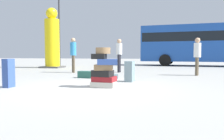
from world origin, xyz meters
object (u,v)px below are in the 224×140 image
suitcase_teal_right_side (87,75)px  person_passerby_in_red (73,52)px  suitcase_tower (104,70)px  suitcase_navy_behind_tower (9,73)px  suitcase_slate_left_side (108,76)px  suitcase_slate_upright_blue (130,71)px  lamp_post (59,8)px  person_bearded_onlooker (197,53)px  person_tourist_with_camera (119,52)px  parked_bus (215,42)px  yellow_dummy_statue (52,41)px

suitcase_teal_right_side → person_passerby_in_red: bearing=130.8°
suitcase_tower → suitcase_teal_right_side: 2.65m
suitcase_navy_behind_tower → suitcase_slate_left_side: bearing=54.6°
suitcase_slate_upright_blue → lamp_post: bearing=134.3°
suitcase_tower → suitcase_teal_right_side: (-1.26, 2.31, -0.34)m
person_bearded_onlooker → person_tourist_with_camera: 3.73m
person_tourist_with_camera → person_passerby_in_red: person_passerby_in_red is taller
suitcase_slate_upright_blue → lamp_post: 11.37m
suitcase_slate_upright_blue → lamp_post: lamp_post is taller
suitcase_teal_right_side → suitcase_slate_upright_blue: (1.79, -0.86, 0.21)m
suitcase_teal_right_side → parked_bus: bearing=66.2°
person_tourist_with_camera → yellow_dummy_statue: size_ratio=0.42×
suitcase_slate_left_side → person_tourist_with_camera: person_tourist_with_camera is taller
person_tourist_with_camera → person_passerby_in_red: 2.29m
suitcase_slate_left_side → person_bearded_onlooker: 4.11m
suitcase_slate_left_side → person_passerby_in_red: person_passerby_in_red is taller
suitcase_slate_upright_blue → parked_bus: 12.56m
suitcase_teal_right_side → person_bearded_onlooker: 4.83m
person_bearded_onlooker → lamp_post: size_ratio=0.24×
suitcase_teal_right_side → parked_bus: 12.69m
person_bearded_onlooker → person_passerby_in_red: (-5.80, 0.42, 0.07)m
suitcase_slate_left_side → yellow_dummy_statue: yellow_dummy_statue is taller
person_passerby_in_red → lamp_post: (-3.14, 5.30, 3.28)m
suitcase_navy_behind_tower → person_tourist_with_camera: bearing=72.4°
suitcase_slate_upright_blue → person_tourist_with_camera: size_ratio=0.41×
suitcase_slate_upright_blue → person_bearded_onlooker: person_bearded_onlooker is taller
suitcase_navy_behind_tower → parked_bus: 15.77m
person_bearded_onlooker → yellow_dummy_statue: (-8.69, 4.02, 0.82)m
person_bearded_onlooker → person_tourist_with_camera: size_ratio=0.96×
yellow_dummy_statue → person_bearded_onlooker: bearing=-24.8°
suitcase_tower → suitcase_slate_left_side: bearing=100.1°
person_tourist_with_camera → lamp_post: bearing=-128.1°
suitcase_teal_right_side → suitcase_slate_left_side: bearing=7.0°
person_tourist_with_camera → lamp_post: size_ratio=0.25×
person_passerby_in_red → parked_bus: parked_bus is taller
person_passerby_in_red → lamp_post: bearing=-178.0°
suitcase_teal_right_side → person_tourist_with_camera: person_tourist_with_camera is taller
person_passerby_in_red → lamp_post: 6.98m
suitcase_slate_left_side → parked_bus: 12.28m
suitcase_tower → person_passerby_in_red: person_passerby_in_red is taller
suitcase_navy_behind_tower → yellow_dummy_statue: bearing=110.7°
yellow_dummy_statue → lamp_post: bearing=98.2°
suitcase_slate_left_side → lamp_post: size_ratio=0.11×
suitcase_tower → yellow_dummy_statue: 10.09m
person_bearded_onlooker → person_tourist_with_camera: bearing=-90.2°
suitcase_slate_left_side → person_tourist_with_camera: 3.15m
suitcase_tower → person_bearded_onlooker: (3.08, 4.27, 0.49)m
suitcase_teal_right_side → person_tourist_with_camera: (0.75, 2.98, 0.88)m
parked_bus → lamp_post: (-11.45, -2.86, 2.48)m
suitcase_slate_left_side → person_passerby_in_red: bearing=117.9°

